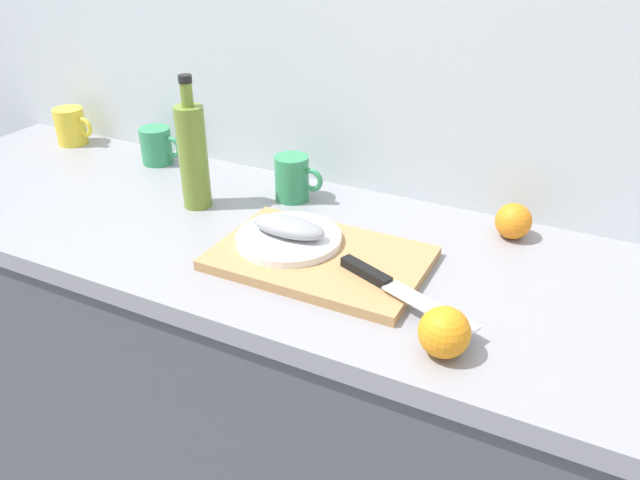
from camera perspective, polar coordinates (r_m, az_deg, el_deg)
name	(u,v)px	position (r m, az deg, el deg)	size (l,w,h in m)	color
back_wall	(332,33)	(1.45, 1.10, 18.59)	(3.20, 0.05, 2.50)	silver
kitchen_counter	(271,394)	(1.56, -4.53, -14.05)	(2.00, 0.60, 0.90)	#4C5159
cutting_board	(320,258)	(1.18, 0.00, -1.70)	(0.40, 0.26, 0.02)	tan
white_plate	(289,238)	(1.21, -2.92, 0.16)	(0.21, 0.21, 0.01)	white
fish_fillet	(288,227)	(1.20, -2.95, 1.23)	(0.16, 0.07, 0.04)	gray
chef_knife	(388,284)	(1.07, 6.30, -4.05)	(0.28, 0.13, 0.02)	silver
olive_oil_bottle	(193,155)	(1.39, -11.69, 7.75)	(0.06, 0.06, 0.30)	olive
coffee_mug_0	(157,146)	(1.68, -14.86, 8.44)	(0.12, 0.08, 0.09)	#338C59
coffee_mug_1	(71,126)	(1.90, -22.07, 9.74)	(0.12, 0.08, 0.10)	yellow
coffee_mug_2	(293,178)	(1.42, -2.53, 5.75)	(0.12, 0.08, 0.10)	#338C59
orange_1	(444,332)	(0.96, 11.45, -8.38)	(0.08, 0.08, 0.08)	orange
orange_2	(513,221)	(1.32, 17.49, 1.68)	(0.07, 0.07, 0.07)	orange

